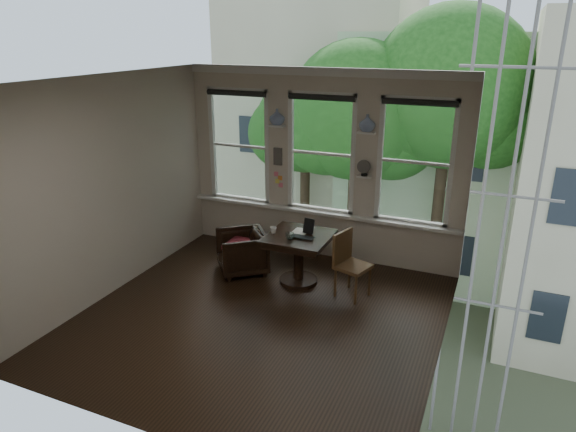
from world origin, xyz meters
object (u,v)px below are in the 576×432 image
at_px(side_chair_right, 353,266).
at_px(mug, 273,230).
at_px(table, 299,259).
at_px(armchair_left, 242,252).
at_px(laptop, 301,239).

height_order(side_chair_right, mug, side_chair_right).
distance_m(table, armchair_left, 0.93).
xyz_separation_m(armchair_left, laptop, (1.03, -0.13, 0.44)).
height_order(table, laptop, laptop).
bearing_deg(side_chair_right, mug, 106.87).
height_order(table, armchair_left, table).
bearing_deg(armchair_left, side_chair_right, 48.59).
relative_size(side_chair_right, mug, 9.38).
relative_size(side_chair_right, laptop, 2.85).
xyz_separation_m(table, mug, (-0.37, -0.07, 0.42)).
bearing_deg(side_chair_right, armchair_left, 105.30).
bearing_deg(table, armchair_left, -179.44).
bearing_deg(side_chair_right, laptop, 111.56).
height_order(armchair_left, laptop, laptop).
bearing_deg(side_chair_right, table, 101.86).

